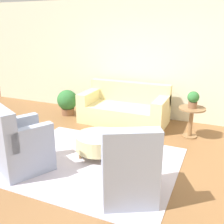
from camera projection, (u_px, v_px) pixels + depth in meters
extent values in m
plane|color=brown|center=(91.00, 163.00, 4.38)|extent=(16.00, 16.00, 0.00)
cube|color=beige|center=(142.00, 60.00, 6.32)|extent=(9.34, 0.12, 2.80)
cube|color=#BCB2C1|center=(91.00, 163.00, 4.38)|extent=(2.81, 2.29, 0.01)
cube|color=beige|center=(124.00, 114.00, 6.14)|extent=(1.99, 0.98, 0.42)
cube|color=beige|center=(130.00, 92.00, 6.34)|extent=(1.99, 0.20, 0.48)
cube|color=beige|center=(90.00, 96.00, 6.35)|extent=(0.24, 0.94, 0.26)
cube|color=beige|center=(161.00, 105.00, 5.69)|extent=(0.24, 0.94, 0.26)
cube|color=olive|center=(116.00, 128.00, 5.80)|extent=(1.79, 0.05, 0.06)
cube|color=#8E99B2|center=(25.00, 155.00, 4.13)|extent=(0.95, 0.97, 0.46)
cube|color=#8E99B2|center=(3.00, 128.00, 3.80)|extent=(0.70, 0.49, 0.59)
cube|color=#8E99B2|center=(30.00, 138.00, 3.81)|extent=(0.45, 0.68, 0.32)
cube|color=#8E99B2|center=(17.00, 127.00, 4.22)|extent=(0.45, 0.68, 0.32)
cube|color=olive|center=(46.00, 160.00, 4.39)|extent=(0.57, 0.33, 0.06)
cube|color=#8E99B2|center=(128.00, 180.00, 3.48)|extent=(0.95, 0.97, 0.46)
cube|color=#8E99B2|center=(132.00, 154.00, 3.06)|extent=(0.70, 0.49, 0.59)
cube|color=#8E99B2|center=(149.00, 152.00, 3.39)|extent=(0.45, 0.68, 0.32)
cube|color=#8E99B2|center=(107.00, 153.00, 3.35)|extent=(0.45, 0.68, 0.32)
cube|color=olive|center=(125.00, 178.00, 3.86)|extent=(0.57, 0.33, 0.06)
cylinder|color=beige|center=(98.00, 142.00, 4.55)|extent=(0.79, 0.79, 0.26)
cylinder|color=olive|center=(80.00, 155.00, 4.49)|extent=(0.05, 0.05, 0.12)
cylinder|color=olive|center=(105.00, 160.00, 4.32)|extent=(0.05, 0.05, 0.12)
cylinder|color=olive|center=(93.00, 144.00, 4.90)|extent=(0.05, 0.05, 0.12)
cylinder|color=olive|center=(116.00, 149.00, 4.73)|extent=(0.05, 0.05, 0.12)
cylinder|color=olive|center=(192.00, 109.00, 5.21)|extent=(0.53, 0.53, 0.03)
cylinder|color=olive|center=(191.00, 123.00, 5.31)|extent=(0.08, 0.08, 0.60)
cylinder|color=olive|center=(189.00, 136.00, 5.40)|extent=(0.29, 0.29, 0.03)
cylinder|color=brown|center=(193.00, 105.00, 5.19)|extent=(0.17, 0.17, 0.12)
sphere|color=#2D6B33|center=(193.00, 97.00, 5.14)|extent=(0.23, 0.23, 0.23)
cylinder|color=brown|center=(68.00, 111.00, 6.73)|extent=(0.33, 0.33, 0.17)
sphere|color=#2D6B33|center=(67.00, 100.00, 6.64)|extent=(0.51, 0.51, 0.51)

